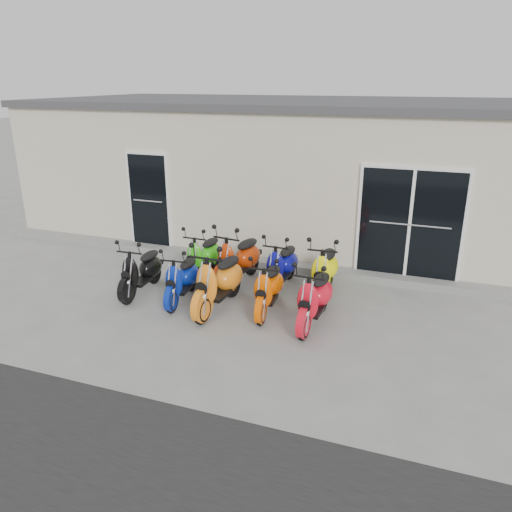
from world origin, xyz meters
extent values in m
plane|color=gray|center=(0.00, 0.00, 0.00)|extent=(80.00, 80.00, 0.00)
cube|color=beige|center=(0.00, 5.20, 1.60)|extent=(14.00, 6.00, 3.20)
cube|color=#3F3F42|center=(0.00, 5.20, 3.28)|extent=(14.20, 6.20, 0.16)
cube|color=gray|center=(0.00, 2.02, 0.07)|extent=(14.00, 0.40, 0.15)
cube|color=black|center=(-3.20, 2.17, 1.26)|extent=(1.07, 0.08, 2.22)
cube|color=black|center=(2.60, 2.17, 1.26)|extent=(2.02, 0.08, 2.22)
camera|label=1|loc=(2.99, -7.58, 3.86)|focal=35.00mm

